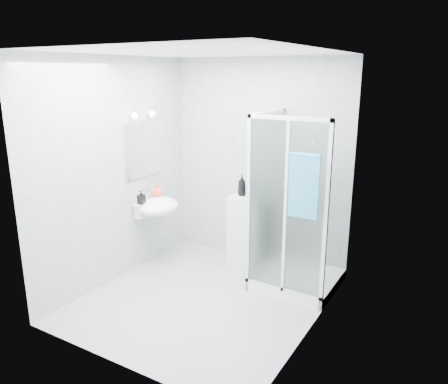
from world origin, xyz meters
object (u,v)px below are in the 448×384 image
Objects in this scene: shampoo_bottle_a at (242,185)px; soap_dispenser_black at (141,197)px; hand_towel at (304,184)px; storage_cabinet at (247,232)px; soap_dispenser_orange at (158,191)px; shower_enclosure at (289,250)px; wall_basin at (157,206)px; shampoo_bottle_b at (252,188)px.

soap_dispenser_black is (-1.00, -0.72, -0.12)m from shampoo_bottle_a.
shampoo_bottle_a is (-1.02, 0.62, -0.28)m from hand_towel.
soap_dispenser_black reaches higher than storage_cabinet.
storage_cabinet is 5.47× the size of soap_dispenser_orange.
shower_enclosure is 3.57× the size of wall_basin.
soap_dispenser_black is (-1.08, -0.74, 0.48)m from storage_cabinet.
hand_towel is at bearing -2.51° from wall_basin.
soap_dispenser_orange is 1.00× the size of soap_dispenser_black.
shower_enclosure is 1.88m from soap_dispenser_black.
wall_basin is 2.41× the size of shampoo_bottle_b.
soap_dispenser_orange is at bearing 91.13° from soap_dispenser_black.
hand_towel reaches higher than soap_dispenser_orange.
shampoo_bottle_b is at bearing 26.78° from wall_basin.
shampoo_bottle_b is at bearing 159.89° from shower_enclosure.
hand_towel reaches higher than shampoo_bottle_a.
storage_cabinet is 1.25m from soap_dispenser_orange.
hand_towel reaches higher than shampoo_bottle_b.
wall_basin is at bearing -149.13° from storage_cabinet.
shampoo_bottle_b is (0.07, -0.02, 0.58)m from storage_cabinet.
shower_enclosure is 3.05× the size of hand_towel.
shampoo_bottle_a is 1.55× the size of soap_dispenser_black.
hand_towel is 2.08m from soap_dispenser_orange.
soap_dispenser_orange is at bearing 173.56° from hand_towel.
soap_dispenser_orange is (-2.03, 0.23, -0.40)m from hand_towel.
soap_dispenser_black is at bearing -88.87° from soap_dispenser_orange.
storage_cabinet is 5.48× the size of soap_dispenser_black.
shower_enclosure reaches higher than shampoo_bottle_b.
shower_enclosure is at bearing 125.33° from hand_towel.
wall_basin is (-1.66, -0.32, 0.35)m from shower_enclosure.
storage_cabinet is 1.44m from hand_towel.
hand_towel is at bearing -31.32° from shampoo_bottle_a.
soap_dispenser_orange is at bearing -161.21° from shampoo_bottle_b.
wall_basin is at bearing -58.23° from soap_dispenser_orange.
storage_cabinet is 0.59m from shampoo_bottle_b.
shower_enclosure reaches higher than hand_towel.
hand_towel is at bearing -35.13° from shampoo_bottle_b.
hand_towel is 1.12m from shampoo_bottle_b.
wall_basin is 0.85× the size of hand_towel.
shampoo_bottle_b is at bearing -1.56° from shampoo_bottle_a.
shower_enclosure is 11.66× the size of soap_dispenser_orange.
soap_dispenser_black is at bearing -114.23° from wall_basin.
hand_towel is 2.06m from soap_dispenser_black.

